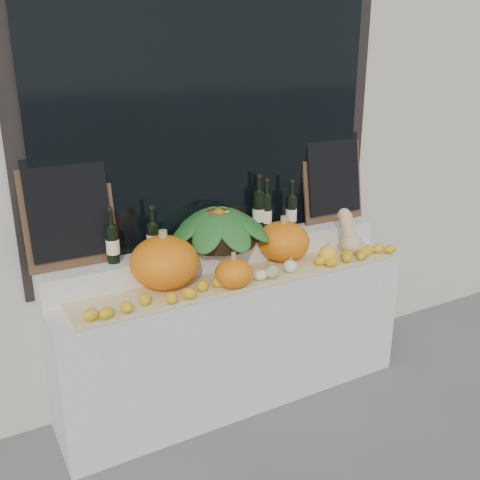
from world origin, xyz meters
name	(u,v)px	position (x,y,z in m)	size (l,w,h in m)	color
storefront_facade	(180,43)	(0.00, 2.25, 2.25)	(7.00, 0.94, 4.50)	beige
display_sill	(234,335)	(0.00, 1.52, 0.44)	(2.30, 0.55, 0.88)	silver
rear_tier	(223,254)	(0.00, 1.68, 0.96)	(2.30, 0.25, 0.16)	silver
straw_bedding	(244,278)	(0.00, 1.40, 0.89)	(2.10, 0.32, 0.03)	tan
pumpkin_left	(164,262)	(-0.48, 1.48, 1.06)	(0.39, 0.39, 0.30)	orange
pumpkin_right	(283,241)	(0.36, 1.51, 1.03)	(0.34, 0.34, 0.26)	orange
pumpkin_center	(234,273)	(-0.13, 1.28, 0.99)	(0.22, 0.22, 0.17)	orange
butternut_squash	(349,236)	(0.82, 1.41, 1.03)	(0.16, 0.21, 0.30)	#D8B77F
decorative_gourds	(275,269)	(0.16, 1.30, 0.96)	(0.85, 0.15, 0.14)	#407222
lemon_heap	(253,277)	(0.00, 1.29, 0.94)	(2.20, 0.16, 0.06)	gold
produce_bowl	(219,226)	(-0.04, 1.66, 1.15)	(0.71, 0.71, 0.24)	black
wine_bottle_far_left	(113,244)	(-0.71, 1.66, 1.15)	(0.08, 0.08, 0.33)	black
wine_bottle_near_left	(153,239)	(-0.47, 1.68, 1.14)	(0.08, 0.08, 0.30)	black
wine_bottle_tall	(259,213)	(0.28, 1.70, 1.19)	(0.08, 0.08, 0.40)	black
wine_bottle_near_right	(266,214)	(0.33, 1.68, 1.18)	(0.08, 0.08, 0.38)	black
wine_bottle_far_right	(291,213)	(0.52, 1.67, 1.16)	(0.08, 0.08, 0.35)	black
chalkboard_left	(69,210)	(-0.92, 1.74, 1.36)	(0.50, 0.13, 0.61)	#4C331E
chalkboard_right	(333,176)	(0.92, 1.74, 1.36)	(0.50, 0.13, 0.61)	#4C331E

